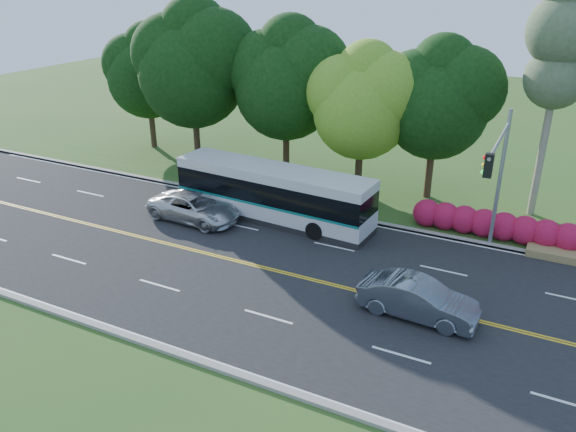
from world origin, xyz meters
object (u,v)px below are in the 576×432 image
at_px(traffic_signal, 498,169).
at_px(transit_bus, 273,194).
at_px(sedan, 418,299).
at_px(suv, 194,208).

height_order(traffic_signal, transit_bus, traffic_signal).
relative_size(traffic_signal, sedan, 1.47).
bearing_deg(suv, transit_bus, -58.33).
bearing_deg(traffic_signal, suv, -171.48).
relative_size(traffic_signal, suv, 1.31).
bearing_deg(transit_bus, traffic_signal, 4.79).
xyz_separation_m(transit_bus, sedan, (9.74, -5.97, -0.70)).
height_order(traffic_signal, sedan, traffic_signal).
distance_m(traffic_signal, suv, 15.89).
xyz_separation_m(traffic_signal, transit_bus, (-11.40, -0.18, -3.16)).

